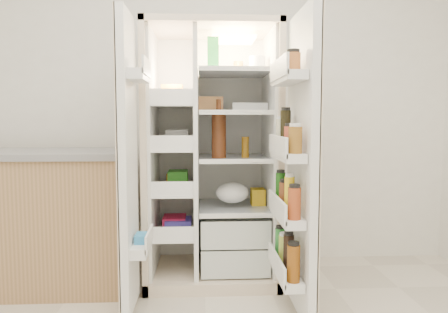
{
  "coord_description": "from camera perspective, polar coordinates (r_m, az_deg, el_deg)",
  "views": [
    {
      "loc": [
        -0.02,
        -1.42,
        1.15
      ],
      "look_at": [
        0.12,
        1.25,
        0.92
      ],
      "focal_mm": 34.0,
      "sensor_mm": 36.0,
      "label": 1
    }
  ],
  "objects": [
    {
      "name": "wall_back",
      "position": [
        3.43,
        -2.77,
        8.28
      ],
      "size": [
        4.0,
        0.02,
        2.7
      ],
      "primitive_type": "cube",
      "color": "white",
      "rests_on": "floor"
    },
    {
      "name": "fridge_door",
      "position": [
        2.46,
        10.02,
        -1.67
      ],
      "size": [
        0.17,
        0.58,
        1.72
      ],
      "color": "white",
      "rests_on": "floor"
    },
    {
      "name": "freezer_door",
      "position": [
        2.52,
        -12.73,
        -1.07
      ],
      "size": [
        0.15,
        0.4,
        1.72
      ],
      "color": "white",
      "rests_on": "floor"
    },
    {
      "name": "refrigerator",
      "position": [
        3.1,
        -1.38,
        -2.56
      ],
      "size": [
        0.92,
        0.7,
        1.8
      ],
      "color": "beige",
      "rests_on": "floor"
    },
    {
      "name": "kitchen_counter",
      "position": [
        3.23,
        -23.98,
        -7.59
      ],
      "size": [
        1.3,
        0.69,
        0.94
      ],
      "color": "#A47B52",
      "rests_on": "floor"
    }
  ]
}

